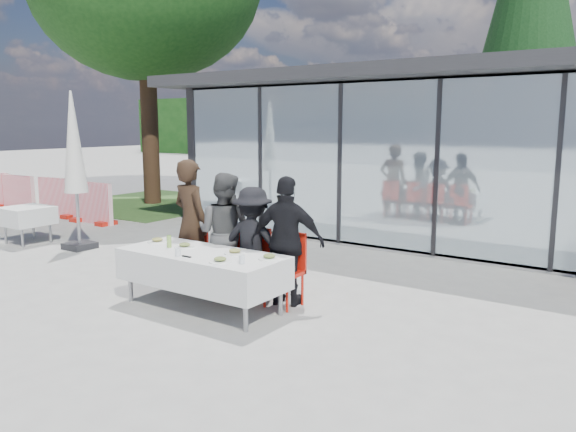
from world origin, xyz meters
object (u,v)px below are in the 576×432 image
(plate_d, at_px, (269,257))
(diner_chair_a, at_px, (192,249))
(diner_d, at_px, (287,241))
(folded_eyeglasses, at_px, (187,256))
(diner_a, at_px, (191,223))
(market_umbrella, at_px, (74,151))
(juice_bottle, at_px, (169,241))
(spare_table_left, at_px, (27,216))
(diner_chair_d, at_px, (287,265))
(diner_chair_c, at_px, (253,259))
(dining_table, at_px, (202,268))
(diner_chair_b, at_px, (225,255))
(plate_a, at_px, (157,241))
(plate_extra, at_px, (220,260))
(diner_b, at_px, (224,233))
(plate_c, at_px, (235,252))
(diner_c, at_px, (253,243))
(conifer_tree, at_px, (531,2))
(construction_barriers, at_px, (21,196))
(plate_b, at_px, (185,246))

(plate_d, bearing_deg, diner_chair_a, 163.30)
(diner_d, height_order, folded_eyeglasses, diner_d)
(diner_a, relative_size, market_umbrella, 0.63)
(juice_bottle, xyz_separation_m, spare_table_left, (-5.17, 1.04, -0.28))
(diner_a, relative_size, diner_chair_d, 1.93)
(diner_chair_c, bearing_deg, plate_d, -38.98)
(dining_table, distance_m, folded_eyeglasses, 0.38)
(diner_chair_b, relative_size, plate_a, 3.52)
(diner_chair_c, bearing_deg, plate_a, -151.46)
(plate_a, xyz_separation_m, plate_extra, (1.48, -0.37, 0.00))
(diner_d, distance_m, plate_a, 1.88)
(dining_table, distance_m, diner_b, 0.85)
(plate_d, bearing_deg, diner_chair_d, 101.42)
(plate_c, distance_m, plate_extra, 0.46)
(diner_c, relative_size, plate_extra, 5.59)
(spare_table_left, bearing_deg, diner_c, -2.45)
(diner_b, relative_size, plate_c, 6.20)
(diner_chair_b, xyz_separation_m, plate_d, (1.20, -0.56, 0.24))
(diner_c, height_order, diner_d, diner_d)
(conifer_tree, bearing_deg, plate_a, -98.23)
(juice_bottle, distance_m, spare_table_left, 5.28)
(diner_b, distance_m, diner_chair_c, 0.61)
(diner_b, relative_size, folded_eyeglasses, 12.26)
(construction_barriers, bearing_deg, folded_eyeglasses, -19.86)
(diner_a, bearing_deg, plate_a, 97.02)
(conifer_tree, bearing_deg, diner_d, -90.70)
(diner_a, bearing_deg, diner_chair_d, -170.41)
(diner_chair_c, relative_size, plate_extra, 3.52)
(diner_b, height_order, plate_d, diner_b)
(diner_chair_a, relative_size, construction_barriers, 0.12)
(plate_b, bearing_deg, diner_chair_b, 79.74)
(diner_c, height_order, plate_b, diner_c)
(diner_chair_c, height_order, diner_d, diner_d)
(plate_d, xyz_separation_m, plate_extra, (-0.39, -0.46, 0.00))
(folded_eyeglasses, bearing_deg, diner_chair_c, 77.77)
(diner_a, relative_size, spare_table_left, 2.19)
(diner_chair_b, relative_size, diner_c, 0.63)
(folded_eyeglasses, xyz_separation_m, construction_barriers, (-9.83, 3.55, -0.32))
(diner_a, xyz_separation_m, diner_d, (1.74, 0.00, -0.08))
(plate_c, relative_size, spare_table_left, 0.32)
(diner_chair_b, relative_size, spare_table_left, 1.13)
(diner_chair_c, relative_size, plate_d, 3.52)
(folded_eyeglasses, bearing_deg, plate_c, 51.62)
(dining_table, relative_size, folded_eyeglasses, 16.14)
(construction_barriers, bearing_deg, plate_extra, -18.73)
(plate_a, relative_size, construction_barriers, 0.04)
(diner_chair_a, bearing_deg, diner_chair_b, 0.00)
(diner_c, bearing_deg, diner_b, -14.41)
(diner_b, xyz_separation_m, diner_c, (0.51, 0.00, -0.08))
(diner_c, bearing_deg, dining_table, 56.48)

